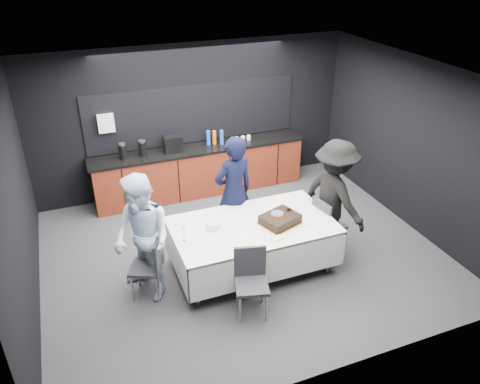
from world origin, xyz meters
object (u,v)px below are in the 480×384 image
chair_left (151,263)px  person_center (234,192)px  person_left (143,239)px  person_right (334,197)px  chair_near (251,277)px  chair_right (326,222)px  champagne_flute (184,231)px  plate_stack (213,225)px  party_table (253,232)px  cake_assembly (280,219)px

chair_left → person_center: (1.49, 0.78, 0.39)m
person_left → person_right: bearing=67.8°
chair_near → person_right: bearing=26.7°
chair_right → person_right: 0.41m
champagne_flute → person_right: size_ratio=0.12×
chair_left → person_right: (2.87, 0.12, 0.38)m
person_right → person_left: bearing=77.6°
plate_stack → chair_left: chair_left is taller
party_table → chair_right: bearing=0.2°
champagne_flute → chair_right: champagne_flute is taller
person_left → cake_assembly: bearing=62.9°
plate_stack → chair_left: bearing=-170.4°
person_center → chair_near: bearing=65.1°
plate_stack → chair_left: size_ratio=0.24×
chair_right → chair_left: bearing=-179.0°
chair_right → person_center: size_ratio=0.50×
plate_stack → chair_right: size_ratio=0.24×
chair_right → person_center: bearing=149.3°
chair_right → person_center: 1.49m
person_center → plate_stack: bearing=36.6°
chair_left → chair_near: same height
plate_stack → chair_near: chair_near is taller
cake_assembly → chair_right: (0.85, 0.12, -0.31)m
cake_assembly → chair_left: 1.90m
person_right → plate_stack: bearing=75.1°
chair_left → person_right: size_ratio=0.51×
chair_near → person_right: size_ratio=0.51×
party_table → chair_left: size_ratio=2.51×
chair_right → chair_near: size_ratio=1.00×
party_table → person_right: 1.41m
cake_assembly → person_center: size_ratio=0.35×
chair_right → person_left: (-2.80, -0.00, 0.37)m
person_left → chair_near: bearing=32.9°
party_table → cake_assembly: 0.44m
plate_stack → person_left: (-1.01, -0.11, 0.08)m
person_center → person_right: person_center is taller
party_table → cake_assembly: (0.38, -0.12, 0.21)m
person_left → person_center: bearing=91.7°
champagne_flute → person_center: bearing=37.9°
cake_assembly → champagne_flute: 1.41m
person_center → person_right: (1.39, -0.67, -0.01)m
plate_stack → person_center: bearing=48.8°
plate_stack → chair_near: size_ratio=0.24×
chair_right → person_left: 2.82m
chair_near → plate_stack: bearing=102.4°
champagne_flute → chair_right: 2.29m
cake_assembly → person_center: person_center is taller
plate_stack → person_left: person_left is taller
plate_stack → chair_near: bearing=-77.6°
person_center → chair_right: bearing=137.1°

